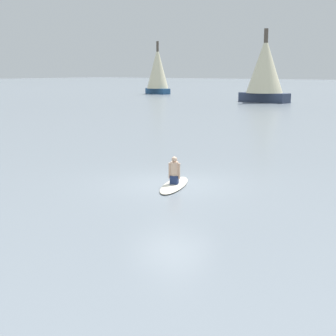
{
  "coord_description": "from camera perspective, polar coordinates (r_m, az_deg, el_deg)",
  "views": [
    {
      "loc": [
        -13.73,
        -10.26,
        3.78
      ],
      "look_at": [
        0.01,
        0.17,
        0.55
      ],
      "focal_mm": 55.97,
      "sensor_mm": 36.0,
      "label": 1
    }
  ],
  "objects": [
    {
      "name": "sailboat_near_left",
      "position": [
        86.0,
        -1.14,
        10.67
      ],
      "size": [
        4.29,
        5.17,
        8.38
      ],
      "rotation": [
        0.0,
        0.0,
        1.29
      ],
      "color": "navy",
      "rests_on": "ground"
    },
    {
      "name": "surfboard",
      "position": [
        17.33,
        0.69,
        -1.86
      ],
      "size": [
        2.82,
        1.75,
        0.09
      ],
      "primitive_type": "ellipsoid",
      "rotation": [
        0.0,
        0.0,
        -2.73
      ],
      "color": "silver",
      "rests_on": "ground"
    },
    {
      "name": "ground_plane",
      "position": [
        17.55,
        0.42,
        -1.85
      ],
      "size": [
        400.0,
        400.0,
        0.0
      ],
      "primitive_type": "plane",
      "color": "gray"
    },
    {
      "name": "sailboat_far_left",
      "position": [
        64.29,
        10.52,
        10.67
      ],
      "size": [
        4.85,
        6.41,
        8.61
      ],
      "rotation": [
        0.0,
        0.0,
        -1.69
      ],
      "color": "#2D3851",
      "rests_on": "ground"
    },
    {
      "name": "person_paddler",
      "position": [
        17.24,
        0.7,
        -0.39
      ],
      "size": [
        0.37,
        0.39,
        0.91
      ],
      "rotation": [
        0.0,
        0.0,
        -2.73
      ],
      "color": "navy",
      "rests_on": "surfboard"
    }
  ]
}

